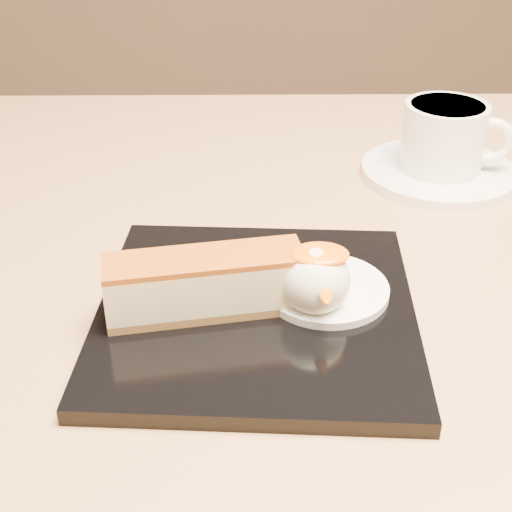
{
  "coord_description": "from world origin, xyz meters",
  "views": [
    {
      "loc": [
        -0.03,
        -0.48,
        1.02
      ],
      "look_at": [
        -0.02,
        -0.06,
        0.76
      ],
      "focal_mm": 50.0,
      "sensor_mm": 36.0,
      "label": 1
    }
  ],
  "objects_px": {
    "table": "(278,404)",
    "cheesecake": "(205,284)",
    "dessert_plate": "(256,312)",
    "ice_cream_scoop": "(316,280)",
    "coffee_cup": "(446,136)",
    "saucer": "(438,172)"
  },
  "relations": [
    {
      "from": "table",
      "to": "cheesecake",
      "type": "relative_size",
      "value": 5.79
    },
    {
      "from": "ice_cream_scoop",
      "to": "table",
      "type": "bearing_deg",
      "value": 103.12
    },
    {
      "from": "coffee_cup",
      "to": "cheesecake",
      "type": "bearing_deg",
      "value": -119.49
    },
    {
      "from": "dessert_plate",
      "to": "ice_cream_scoop",
      "type": "relative_size",
      "value": 4.63
    },
    {
      "from": "cheesecake",
      "to": "dessert_plate",
      "type": "bearing_deg",
      "value": -1.9
    },
    {
      "from": "dessert_plate",
      "to": "table",
      "type": "bearing_deg",
      "value": 75.13
    },
    {
      "from": "ice_cream_scoop",
      "to": "coffee_cup",
      "type": "height_order",
      "value": "coffee_cup"
    },
    {
      "from": "table",
      "to": "ice_cream_scoop",
      "type": "relative_size",
      "value": 16.82
    },
    {
      "from": "dessert_plate",
      "to": "ice_cream_scoop",
      "type": "xyz_separation_m",
      "value": [
        0.04,
        -0.0,
        0.03
      ]
    },
    {
      "from": "cheesecake",
      "to": "coffee_cup",
      "type": "height_order",
      "value": "coffee_cup"
    },
    {
      "from": "cheesecake",
      "to": "saucer",
      "type": "bearing_deg",
      "value": 37.47
    },
    {
      "from": "dessert_plate",
      "to": "saucer",
      "type": "distance_m",
      "value": 0.29
    },
    {
      "from": "saucer",
      "to": "coffee_cup",
      "type": "distance_m",
      "value": 0.04
    },
    {
      "from": "table",
      "to": "saucer",
      "type": "xyz_separation_m",
      "value": [
        0.16,
        0.15,
        0.16
      ]
    },
    {
      "from": "dessert_plate",
      "to": "ice_cream_scoop",
      "type": "distance_m",
      "value": 0.05
    },
    {
      "from": "coffee_cup",
      "to": "dessert_plate",
      "type": "bearing_deg",
      "value": -115.17
    },
    {
      "from": "coffee_cup",
      "to": "ice_cream_scoop",
      "type": "bearing_deg",
      "value": -108.03
    },
    {
      "from": "table",
      "to": "ice_cream_scoop",
      "type": "height_order",
      "value": "ice_cream_scoop"
    },
    {
      "from": "table",
      "to": "cheesecake",
      "type": "distance_m",
      "value": 0.21
    },
    {
      "from": "ice_cream_scoop",
      "to": "dessert_plate",
      "type": "bearing_deg",
      "value": 172.87
    },
    {
      "from": "dessert_plate",
      "to": "saucer",
      "type": "relative_size",
      "value": 1.47
    },
    {
      "from": "coffee_cup",
      "to": "saucer",
      "type": "bearing_deg",
      "value": -180.0
    }
  ]
}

